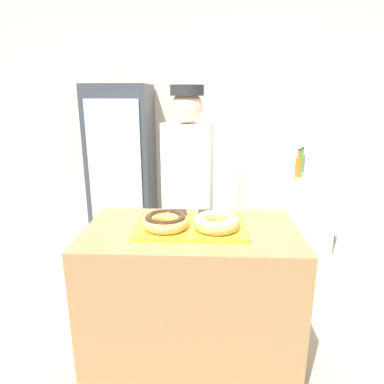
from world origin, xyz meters
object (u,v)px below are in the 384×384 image
brownie_back_right (206,215)px  chest_freezer (284,210)px  donut_chocolate_glaze (165,221)px  baker_person (187,198)px  beverage_fridge (123,169)px  donut_light_glaze (216,222)px  serving_tray (191,227)px  bottle_amber (298,166)px  bottle_green (301,162)px  brownie_back_left (178,214)px

brownie_back_right → chest_freezer: brownie_back_right is taller
donut_chocolate_glaze → baker_person: 0.72m
donut_chocolate_glaze → beverage_fridge: size_ratio=0.14×
donut_light_glaze → chest_freezer: bearing=66.8°
serving_tray → brownie_back_right: (0.08, 0.12, 0.03)m
chest_freezer → beverage_fridge: bearing=-179.8°
baker_person → chest_freezer: baker_person is taller
serving_tray → donut_chocolate_glaze: donut_chocolate_glaze is taller
serving_tray → donut_light_glaze: 0.15m
donut_chocolate_glaze → bottle_amber: 1.97m
donut_chocolate_glaze → donut_light_glaze: (0.27, 0.00, 0.00)m
donut_light_glaze → serving_tray: bearing=157.9°
serving_tray → donut_light_glaze: (0.13, -0.05, 0.05)m
serving_tray → baker_person: bearing=95.0°
serving_tray → bottle_green: 2.11m
donut_light_glaze → beverage_fridge: size_ratio=0.14×
brownie_back_right → beverage_fridge: size_ratio=0.05×
brownie_back_left → bottle_green: bottle_green is taller
donut_light_glaze → bottle_amber: 1.84m
bottle_amber → brownie_back_left: bearing=-126.0°
donut_chocolate_glaze → baker_person: (0.08, 0.71, -0.09)m
baker_person → bottle_green: baker_person is taller
serving_tray → donut_chocolate_glaze: size_ratio=2.40×
baker_person → bottle_green: (1.13, 1.15, 0.05)m
donut_light_glaze → brownie_back_right: bearing=107.0°
brownie_back_right → donut_chocolate_glaze: bearing=-141.1°
donut_light_glaze → bottle_amber: (0.84, 1.63, -0.03)m
chest_freezer → bottle_amber: bearing=-72.5°
brownie_back_right → chest_freezer: (0.84, 1.65, -0.53)m
donut_chocolate_glaze → chest_freezer: 2.18m
baker_person → donut_light_glaze: bearing=-74.9°
donut_light_glaze → chest_freezer: 2.06m
serving_tray → brownie_back_left: bearing=124.2°
donut_light_glaze → beverage_fridge: 2.05m
donut_light_glaze → baker_person: bearing=105.1°
donut_chocolate_glaze → beverage_fridge: beverage_fridge is taller
serving_tray → beverage_fridge: bearing=114.4°
chest_freezer → brownie_back_left: bearing=-121.2°
bottle_amber → bottle_green: (0.09, 0.24, -0.01)m
brownie_back_right → baker_person: bearing=104.4°
donut_light_glaze → brownie_back_right: size_ratio=2.67×
donut_chocolate_glaze → donut_light_glaze: same height
baker_person → beverage_fridge: beverage_fridge is taller
beverage_fridge → chest_freezer: (1.72, 0.01, -0.44)m
brownie_back_left → baker_person: 0.54m
bottle_green → donut_chocolate_glaze: bearing=-122.8°
brownie_back_right → bottle_green: (0.99, 1.69, -0.02)m
donut_light_glaze → donut_chocolate_glaze: bearing=180.0°
bottle_green → brownie_back_right: bearing=-120.3°
brownie_back_right → brownie_back_left: bearing=180.0°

